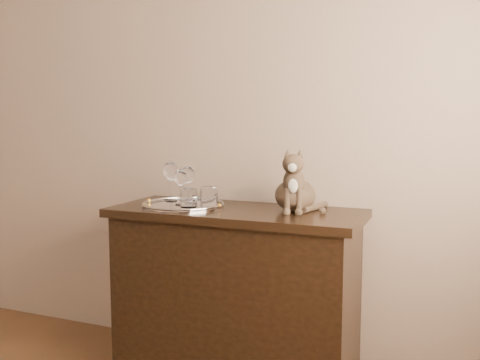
{
  "coord_description": "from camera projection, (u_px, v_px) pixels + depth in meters",
  "views": [
    {
      "loc": [
        1.58,
        -0.37,
        1.27
      ],
      "look_at": [
        0.62,
        1.95,
        0.99
      ],
      "focal_mm": 40.0,
      "sensor_mm": 36.0,
      "label": 1
    }
  ],
  "objects": [
    {
      "name": "tumbler_c",
      "position": [
        209.0,
        197.0,
        2.56
      ],
      "size": [
        0.08,
        0.08,
        0.09
      ],
      "primitive_type": "cylinder",
      "color": "white",
      "rests_on": "tray"
    },
    {
      "name": "wine_glass_a",
      "position": [
        171.0,
        181.0,
        2.73
      ],
      "size": [
        0.08,
        0.08,
        0.2
      ],
      "primitive_type": null,
      "color": "white",
      "rests_on": "tray"
    },
    {
      "name": "sideboard",
      "position": [
        236.0,
        296.0,
        2.59
      ],
      "size": [
        1.2,
        0.5,
        0.85
      ],
      "primitive_type": null,
      "color": "black",
      "rests_on": "ground"
    },
    {
      "name": "wine_glass_d",
      "position": [
        181.0,
        187.0,
        2.62
      ],
      "size": [
        0.07,
        0.07,
        0.17
      ],
      "primitive_type": null,
      "color": "silver",
      "rests_on": "tray"
    },
    {
      "name": "wall_back",
      "position": [
        159.0,
        106.0,
        3.0
      ],
      "size": [
        4.0,
        0.1,
        2.7
      ],
      "primitive_type": "cube",
      "color": "#C2A992",
      "rests_on": "ground"
    },
    {
      "name": "tray",
      "position": [
        183.0,
        206.0,
        2.61
      ],
      "size": [
        0.4,
        0.4,
        0.01
      ],
      "primitive_type": "cylinder",
      "color": "silver",
      "rests_on": "sideboard"
    },
    {
      "name": "tumbler_a",
      "position": [
        189.0,
        198.0,
        2.54
      ],
      "size": [
        0.08,
        0.08,
        0.09
      ],
      "primitive_type": "cylinder",
      "color": "silver",
      "rests_on": "tray"
    },
    {
      "name": "wine_glass_b",
      "position": [
        188.0,
        184.0,
        2.68
      ],
      "size": [
        0.07,
        0.07,
        0.18
      ],
      "primitive_type": null,
      "color": "white",
      "rests_on": "tray"
    },
    {
      "name": "cat",
      "position": [
        295.0,
        179.0,
        2.48
      ],
      "size": [
        0.34,
        0.32,
        0.29
      ],
      "primitive_type": null,
      "rotation": [
        0.0,
        0.0,
        0.2
      ],
      "color": "brown",
      "rests_on": "sideboard"
    }
  ]
}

